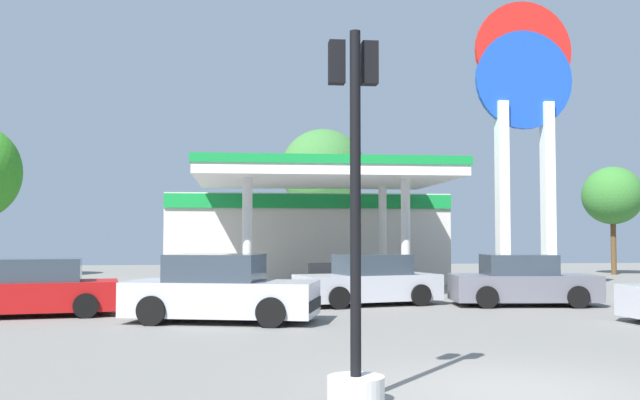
{
  "coord_description": "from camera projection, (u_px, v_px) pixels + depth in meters",
  "views": [
    {
      "loc": [
        -3.78,
        -9.93,
        2.11
      ],
      "look_at": [
        -0.84,
        16.42,
        3.39
      ],
      "focal_mm": 41.6,
      "sensor_mm": 36.0,
      "label": 1
    }
  ],
  "objects": [
    {
      "name": "car_0",
      "position": [
        221.0,
        291.0,
        18.16
      ],
      "size": [
        4.96,
        3.02,
        1.66
      ],
      "color": "black",
      "rests_on": "ground"
    },
    {
      "name": "traffic_signal_1",
      "position": [
        355.0,
        269.0,
        9.53
      ],
      "size": [
        0.73,
        0.73,
        4.78
      ],
      "color": "silver",
      "rests_on": "ground"
    },
    {
      "name": "car_5",
      "position": [
        368.0,
        282.0,
        22.62
      ],
      "size": [
        4.63,
        2.86,
        1.54
      ],
      "color": "black",
      "rests_on": "ground"
    },
    {
      "name": "station_pole_sign",
      "position": [
        524.0,
        108.0,
        28.6
      ],
      "size": [
        3.83,
        0.56,
        11.2
      ],
      "color": "white",
      "rests_on": "ground"
    },
    {
      "name": "tree_2",
      "position": [
        613.0,
        196.0,
        40.53
      ],
      "size": [
        3.26,
        3.26,
        5.9
      ],
      "color": "brown",
      "rests_on": "ground"
    },
    {
      "name": "car_2",
      "position": [
        523.0,
        282.0,
        22.43
      ],
      "size": [
        4.47,
        2.29,
        1.54
      ],
      "color": "black",
      "rests_on": "ground"
    },
    {
      "name": "tree_1",
      "position": [
        323.0,
        170.0,
        37.95
      ],
      "size": [
        4.33,
        4.33,
        7.58
      ],
      "color": "brown",
      "rests_on": "ground"
    },
    {
      "name": "car_3",
      "position": [
        36.0,
        290.0,
        19.47
      ],
      "size": [
        4.45,
        2.46,
        1.51
      ],
      "color": "black",
      "rests_on": "ground"
    },
    {
      "name": "gas_station",
      "position": [
        306.0,
        232.0,
        33.5
      ],
      "size": [
        12.27,
        13.92,
        4.74
      ],
      "color": "beige",
      "rests_on": "ground"
    },
    {
      "name": "ground_plane",
      "position": [
        513.0,
        389.0,
        10.17
      ],
      "size": [
        90.0,
        90.0,
        0.0
      ],
      "primitive_type": "plane",
      "color": "slate",
      "rests_on": "ground"
    }
  ]
}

